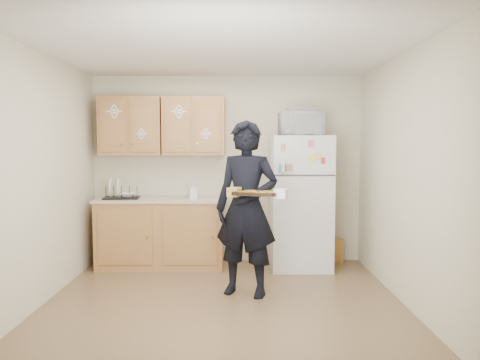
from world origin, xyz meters
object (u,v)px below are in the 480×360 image
at_px(person, 246,208).
at_px(microwave, 301,124).
at_px(baking_tray, 257,194).
at_px(dish_rack, 122,192).
at_px(refrigerator, 300,202).

relative_size(person, microwave, 3.49).
distance_m(baking_tray, dish_rack, 2.17).
relative_size(person, baking_tray, 4.31).
xyz_separation_m(person, microwave, (0.71, 1.05, 0.93)).
xyz_separation_m(refrigerator, baking_tray, (-0.61, -1.38, 0.26)).
bearing_deg(baking_tray, dish_rack, 160.64).
bearing_deg(person, refrigerator, 76.88).
xyz_separation_m(refrigerator, microwave, (-0.01, -0.05, 1.00)).
bearing_deg(microwave, dish_rack, 171.42).
distance_m(baking_tray, microwave, 1.64).
xyz_separation_m(person, dish_rack, (-1.58, 1.09, 0.07)).
height_order(refrigerator, person, person).
height_order(refrigerator, microwave, microwave).
distance_m(person, microwave, 1.57).
distance_m(refrigerator, dish_rack, 2.30).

